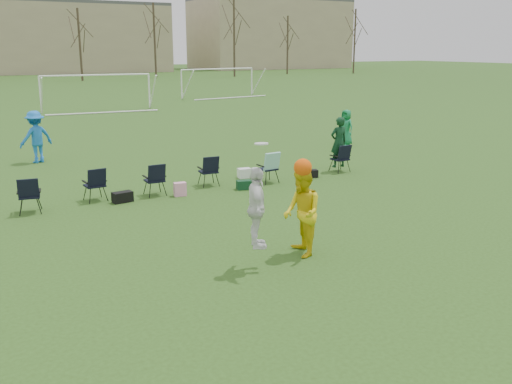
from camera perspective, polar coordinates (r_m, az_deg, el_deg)
ground at (r=10.50m, az=5.85°, el=-9.73°), size 260.00×260.00×0.00m
fielder_blue at (r=23.06m, az=-21.15°, el=5.16°), size 1.44×1.11×1.96m
fielder_green_far at (r=25.71m, az=8.98°, el=6.39°), size 0.66×0.87×1.59m
center_contest at (r=11.56m, az=3.24°, el=-1.81°), size 2.02×1.28×2.51m
sideline_setup at (r=17.90m, az=-3.36°, el=2.31°), size 10.97×1.78×1.91m
goal_mid at (r=41.03m, az=-15.69°, el=10.53°), size 7.40×0.63×2.46m
goal_right at (r=50.70m, az=-3.82°, el=11.64°), size 7.35×1.14×2.46m
building_row at (r=104.57m, az=-22.90°, el=14.18°), size 126.00×16.00×13.00m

